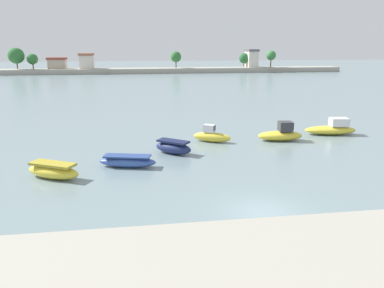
{
  "coord_description": "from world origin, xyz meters",
  "views": [
    {
      "loc": [
        -6.68,
        -18.11,
        9.01
      ],
      "look_at": [
        -2.06,
        13.04,
        0.58
      ],
      "focal_mm": 34.78,
      "sensor_mm": 36.0,
      "label": 1
    }
  ],
  "objects_px": {
    "moored_boat_4": "(281,134)",
    "moored_boat_5": "(332,129)",
    "moored_boat_2": "(173,147)",
    "moored_boat_1": "(127,161)",
    "moored_boat_0": "(53,171)",
    "moored_boat_3": "(212,136)"
  },
  "relations": [
    {
      "from": "moored_boat_1",
      "to": "moored_boat_5",
      "type": "distance_m",
      "value": 22.14
    },
    {
      "from": "moored_boat_0",
      "to": "moored_boat_3",
      "type": "relative_size",
      "value": 1.12
    },
    {
      "from": "moored_boat_0",
      "to": "moored_boat_5",
      "type": "xyz_separation_m",
      "value": [
        25.81,
        9.45,
        0.06
      ]
    },
    {
      "from": "moored_boat_4",
      "to": "moored_boat_5",
      "type": "xyz_separation_m",
      "value": [
        6.17,
        1.63,
        -0.02
      ]
    },
    {
      "from": "moored_boat_2",
      "to": "moored_boat_4",
      "type": "height_order",
      "value": "moored_boat_4"
    },
    {
      "from": "moored_boat_2",
      "to": "moored_boat_4",
      "type": "relative_size",
      "value": 0.78
    },
    {
      "from": "moored_boat_3",
      "to": "moored_boat_4",
      "type": "bearing_deg",
      "value": 24.86
    },
    {
      "from": "moored_boat_0",
      "to": "moored_boat_3",
      "type": "distance_m",
      "value": 15.27
    },
    {
      "from": "moored_boat_0",
      "to": "moored_boat_3",
      "type": "height_order",
      "value": "moored_boat_3"
    },
    {
      "from": "moored_boat_0",
      "to": "moored_boat_2",
      "type": "bearing_deg",
      "value": 55.94
    },
    {
      "from": "moored_boat_2",
      "to": "moored_boat_5",
      "type": "relative_size",
      "value": 0.64
    },
    {
      "from": "moored_boat_2",
      "to": "moored_boat_1",
      "type": "bearing_deg",
      "value": -103.93
    },
    {
      "from": "moored_boat_0",
      "to": "moored_boat_2",
      "type": "height_order",
      "value": "moored_boat_2"
    },
    {
      "from": "moored_boat_1",
      "to": "moored_boat_2",
      "type": "height_order",
      "value": "moored_boat_2"
    },
    {
      "from": "moored_boat_0",
      "to": "moored_boat_3",
      "type": "xyz_separation_m",
      "value": [
        12.86,
        8.23,
        0.04
      ]
    },
    {
      "from": "moored_boat_1",
      "to": "moored_boat_3",
      "type": "height_order",
      "value": "moored_boat_3"
    },
    {
      "from": "moored_boat_0",
      "to": "moored_boat_2",
      "type": "xyz_separation_m",
      "value": [
        8.85,
        4.8,
        0.02
      ]
    },
    {
      "from": "moored_boat_2",
      "to": "moored_boat_4",
      "type": "distance_m",
      "value": 11.21
    },
    {
      "from": "moored_boat_1",
      "to": "moored_boat_2",
      "type": "xyz_separation_m",
      "value": [
        3.8,
        3.03,
        0.12
      ]
    },
    {
      "from": "moored_boat_0",
      "to": "moored_boat_1",
      "type": "bearing_deg",
      "value": 46.76
    },
    {
      "from": "moored_boat_4",
      "to": "moored_boat_5",
      "type": "relative_size",
      "value": 0.82
    },
    {
      "from": "moored_boat_2",
      "to": "moored_boat_5",
      "type": "distance_m",
      "value": 17.59
    }
  ]
}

